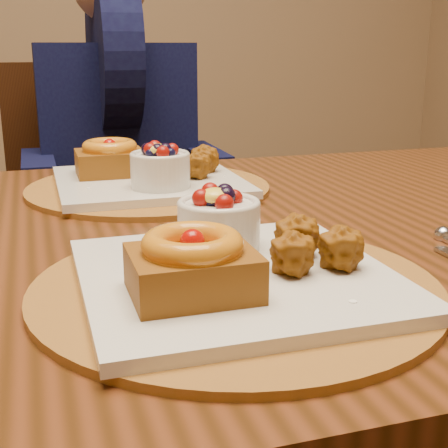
{
  "coord_description": "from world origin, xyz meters",
  "views": [
    {
      "loc": [
        -0.14,
        -0.84,
        0.98
      ],
      "look_at": [
        0.03,
        -0.28,
        0.81
      ],
      "focal_mm": 50.0,
      "sensor_mm": 36.0,
      "label": 1
    }
  ],
  "objects_px": {
    "dining_table": "(182,285)",
    "place_setting_near": "(232,266)",
    "chair_far": "(98,217)",
    "diner": "(116,115)",
    "place_setting_far": "(147,176)"
  },
  "relations": [
    {
      "from": "place_setting_near",
      "to": "chair_far",
      "type": "height_order",
      "value": "chair_far"
    },
    {
      "from": "chair_far",
      "to": "diner",
      "type": "bearing_deg",
      "value": -71.16
    },
    {
      "from": "diner",
      "to": "dining_table",
      "type": "bearing_deg",
      "value": -87.84
    },
    {
      "from": "dining_table",
      "to": "diner",
      "type": "bearing_deg",
      "value": 87.64
    },
    {
      "from": "place_setting_far",
      "to": "chair_far",
      "type": "xyz_separation_m",
      "value": [
        -0.01,
        0.74,
        -0.26
      ]
    },
    {
      "from": "dining_table",
      "to": "place_setting_near",
      "type": "distance_m",
      "value": 0.24
    },
    {
      "from": "chair_far",
      "to": "diner",
      "type": "height_order",
      "value": "diner"
    },
    {
      "from": "place_setting_far",
      "to": "diner",
      "type": "relative_size",
      "value": 0.5
    },
    {
      "from": "dining_table",
      "to": "diner",
      "type": "relative_size",
      "value": 2.11
    },
    {
      "from": "place_setting_near",
      "to": "chair_far",
      "type": "relative_size",
      "value": 0.41
    },
    {
      "from": "place_setting_far",
      "to": "place_setting_near",
      "type": "bearing_deg",
      "value": -89.97
    },
    {
      "from": "place_setting_near",
      "to": "chair_far",
      "type": "distance_m",
      "value": 1.2
    },
    {
      "from": "place_setting_far",
      "to": "dining_table",
      "type": "bearing_deg",
      "value": -89.32
    },
    {
      "from": "chair_far",
      "to": "diner",
      "type": "distance_m",
      "value": 0.32
    },
    {
      "from": "dining_table",
      "to": "place_setting_near",
      "type": "xyz_separation_m",
      "value": [
        -0.0,
        -0.22,
        0.1
      ]
    }
  ]
}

